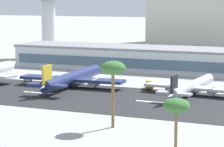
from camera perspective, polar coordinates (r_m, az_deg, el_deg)
name	(u,v)px	position (r m, az deg, el deg)	size (l,w,h in m)	color
ground_plane	(150,103)	(155.23, 4.36, -3.37)	(1400.00, 1400.00, 0.00)	#9E9E99
runway_strip	(152,102)	(156.92, 4.57, -3.23)	(800.00, 43.03, 0.08)	#262628
runway_centreline_dash_3	(39,93)	(173.28, -8.24, -2.16)	(12.00, 1.20, 0.01)	white
runway_centreline_dash_4	(154,102)	(156.70, 4.82, -3.23)	(12.00, 1.20, 0.01)	white
terminal_building	(169,59)	(224.73, 6.46, 1.60)	(145.12, 25.40, 10.34)	silver
control_tower	(48,12)	(281.23, -7.21, 6.94)	(15.60, 15.60, 38.75)	silver
distant_hotel_block	(224,11)	(363.05, 12.57, 6.90)	(104.88, 32.67, 46.53)	beige
airliner_gold_tail_gate_1	(71,79)	(181.89, -4.69, -0.57)	(39.64, 49.75, 10.38)	navy
airliner_black_tail_gate_2	(191,87)	(168.97, 8.87, -1.52)	(32.66, 41.57, 8.68)	silver
service_baggage_tug_0	(28,79)	(197.58, -9.48, -0.61)	(3.53, 3.19, 2.20)	white
service_box_truck_2	(150,84)	(180.32, 4.31, -1.14)	(3.69, 6.37, 3.25)	gold
palm_tree_1	(176,107)	(96.14, 7.28, -3.79)	(5.14, 5.14, 13.14)	brown
palm_tree_3	(113,70)	(123.40, 0.11, 0.45)	(6.21, 6.21, 16.69)	brown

